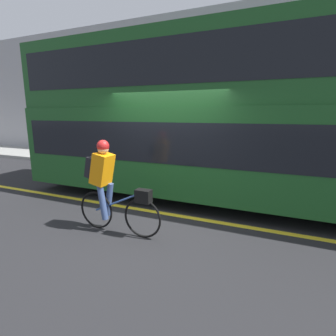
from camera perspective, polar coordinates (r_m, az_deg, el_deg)
name	(u,v)px	position (r m, az deg, el deg)	size (l,w,h in m)	color
ground_plane	(161,215)	(5.50, -1.64, -10.29)	(80.00, 80.00, 0.00)	#232326
road_center_line	(163,213)	(5.61, -1.06, -9.80)	(50.00, 0.14, 0.01)	yellow
sidewalk_curb	(216,168)	(9.92, 10.42, -0.06)	(60.00, 2.58, 0.12)	gray
building_facade	(227,88)	(11.17, 12.81, 16.57)	(60.00, 0.30, 6.10)	#9E9EA3
bus	(228,113)	(6.13, 12.88, 11.64)	(9.88, 2.42, 3.76)	black
cyclist_on_bike	(109,183)	(4.66, -12.76, -3.31)	(1.65, 0.32, 1.63)	black
trash_bin	(172,151)	(10.23, 0.90, 3.66)	(0.48, 0.48, 0.99)	#515156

